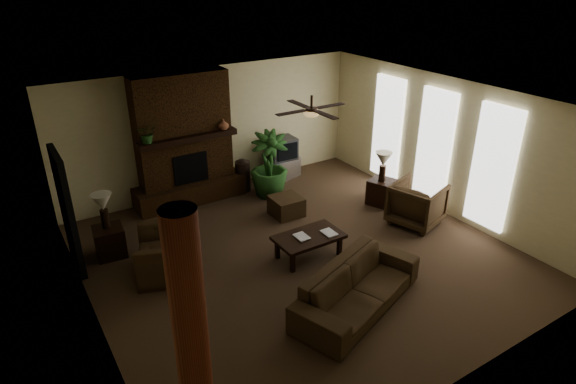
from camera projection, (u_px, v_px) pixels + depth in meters
room_shell at (301, 184)px, 8.20m from camera, size 7.00×7.00×7.00m
fireplace at (185, 150)px, 10.37m from camera, size 2.40×0.70×2.80m
windows at (434, 146)px, 10.04m from camera, size 0.08×3.65×2.35m
log_column at (191, 332)px, 4.94m from camera, size 0.36×0.36×2.80m
doorway at (67, 212)px, 8.05m from camera, size 0.10×1.00×2.10m
ceiling_fan at (311, 111)px, 8.14m from camera, size 1.35×1.35×0.37m
sofa at (358, 281)px, 7.30m from camera, size 2.46×1.44×0.93m
armchair_left at (167, 247)px, 8.11m from camera, size 1.10×1.33×1.00m
armchair_right at (417, 202)px, 9.67m from camera, size 1.10×1.14×0.95m
coffee_table at (309, 238)px, 8.60m from camera, size 1.20×0.70×0.43m
ottoman at (286, 206)px, 10.12m from camera, size 0.61×0.61×0.40m
tv_stand at (282, 168)px, 11.86m from camera, size 0.96×0.72×0.50m
tv at (282, 149)px, 11.61m from camera, size 0.67×0.56×0.52m
floor_vase at (243, 173)px, 11.12m from camera, size 0.34×0.34×0.77m
floor_plant at (269, 178)px, 10.89m from camera, size 1.28×1.67×0.83m
side_table_left at (110, 242)px, 8.69m from camera, size 0.55×0.55×0.55m
lamp_left at (103, 205)px, 8.40m from camera, size 0.41×0.41×0.65m
side_table_right at (381, 192)px, 10.57m from camera, size 0.65×0.65×0.55m
lamp_right at (383, 161)px, 10.23m from camera, size 0.42×0.42×0.65m
mantel_plant at (147, 135)px, 9.53m from camera, size 0.46×0.49×0.33m
mantel_vase at (224, 125)px, 10.32m from camera, size 0.23×0.24×0.22m
book_a at (296, 232)px, 8.40m from camera, size 0.22×0.03×0.29m
book_b at (324, 228)px, 8.53m from camera, size 0.21×0.02×0.29m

